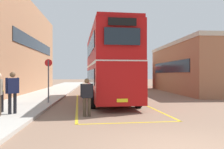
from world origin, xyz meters
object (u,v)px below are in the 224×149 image
double_decker_bus (108,64)px  pedestrian_boarding (87,94)px  single_deck_bus (135,76)px  pedestrian_waiting_near (12,89)px  bus_stop_sign (48,76)px

double_decker_bus → pedestrian_boarding: bearing=-102.6°
single_deck_bus → pedestrian_waiting_near: (-9.24, -23.17, -0.44)m
pedestrian_waiting_near → bus_stop_sign: bus_stop_sign is taller
single_deck_bus → double_decker_bus: bearing=-105.3°
double_decker_bus → bus_stop_sign: 4.08m
pedestrian_boarding → bus_stop_sign: bus_stop_sign is taller
pedestrian_boarding → double_decker_bus: bearing=77.4°
pedestrian_boarding → single_deck_bus: bearing=75.4°
pedestrian_waiting_near → single_deck_bus: bearing=68.3°
pedestrian_boarding → bus_stop_sign: (-2.45, 4.15, 0.76)m
double_decker_bus → pedestrian_waiting_near: size_ratio=5.79×
single_deck_bus → pedestrian_boarding: (-6.05, -23.22, -0.68)m
double_decker_bus → pedestrian_boarding: double_decker_bus is taller
pedestrian_waiting_near → double_decker_bus: bearing=51.5°
double_decker_bus → bus_stop_sign: bearing=-158.0°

